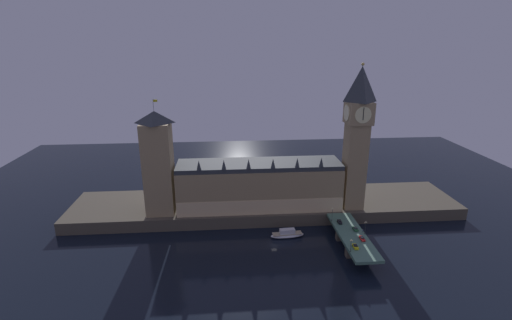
% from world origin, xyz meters
% --- Properties ---
extents(ground_plane, '(400.00, 400.00, 0.00)m').
position_xyz_m(ground_plane, '(0.00, 0.00, 0.00)').
color(ground_plane, black).
extents(embankment, '(220.00, 42.00, 6.67)m').
position_xyz_m(embankment, '(0.00, 39.00, 3.34)').
color(embankment, '#4C4438').
rests_on(embankment, ground_plane).
extents(parliament_hall, '(88.71, 22.75, 30.62)m').
position_xyz_m(parliament_hall, '(-4.56, 31.70, 19.38)').
color(parliament_hall, '#9E845B').
rests_on(parliament_hall, embankment).
extents(clock_tower, '(13.17, 13.28, 78.06)m').
position_xyz_m(clock_tower, '(46.65, 26.87, 48.08)').
color(clock_tower, '#9E845B').
rests_on(clock_tower, embankment).
extents(victoria_tower, '(14.78, 14.78, 60.97)m').
position_xyz_m(victoria_tower, '(-57.65, 28.75, 34.26)').
color(victoria_tower, '#9E845B').
rests_on(victoria_tower, embankment).
extents(bridge, '(12.58, 46.00, 7.08)m').
position_xyz_m(bridge, '(36.90, -5.00, 5.24)').
color(bridge, '#4C7560').
rests_on(bridge, ground_plane).
extents(car_northbound_lead, '(1.88, 3.91, 1.54)m').
position_xyz_m(car_northbound_lead, '(34.13, 6.91, 7.80)').
color(car_northbound_lead, black).
rests_on(car_northbound_lead, bridge).
extents(car_northbound_trail, '(2.00, 4.09, 1.48)m').
position_xyz_m(car_northbound_trail, '(34.13, -16.90, 7.78)').
color(car_northbound_trail, yellow).
rests_on(car_northbound_trail, bridge).
extents(car_southbound_lead, '(1.85, 4.51, 1.36)m').
position_xyz_m(car_southbound_lead, '(39.66, -10.12, 7.72)').
color(car_southbound_lead, red).
rests_on(car_southbound_lead, bridge).
extents(car_southbound_trail, '(2.09, 4.06, 1.31)m').
position_xyz_m(car_southbound_trail, '(39.66, -0.81, 7.70)').
color(car_southbound_trail, '#235633').
rests_on(car_southbound_trail, bridge).
extents(pedestrian_mid_walk, '(0.38, 0.38, 1.57)m').
position_xyz_m(pedestrian_mid_walk, '(42.43, -3.37, 7.91)').
color(pedestrian_mid_walk, black).
rests_on(pedestrian_mid_walk, bridge).
extents(street_lamp_near, '(1.34, 0.60, 6.01)m').
position_xyz_m(street_lamp_near, '(30.96, -19.72, 10.85)').
color(street_lamp_near, '#2D3333').
rests_on(street_lamp_near, bridge).
extents(street_lamp_mid, '(1.34, 0.60, 6.66)m').
position_xyz_m(street_lamp_mid, '(42.83, -5.00, 11.25)').
color(street_lamp_mid, '#2D3333').
rests_on(street_lamp_mid, bridge).
extents(street_lamp_far, '(1.34, 0.60, 7.15)m').
position_xyz_m(street_lamp_far, '(30.96, 9.72, 11.55)').
color(street_lamp_far, '#2D3333').
rests_on(street_lamp_far, bridge).
extents(boat_upstream, '(17.34, 6.04, 4.56)m').
position_xyz_m(boat_upstream, '(7.59, 7.18, 1.66)').
color(boat_upstream, white).
rests_on(boat_upstream, ground_plane).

